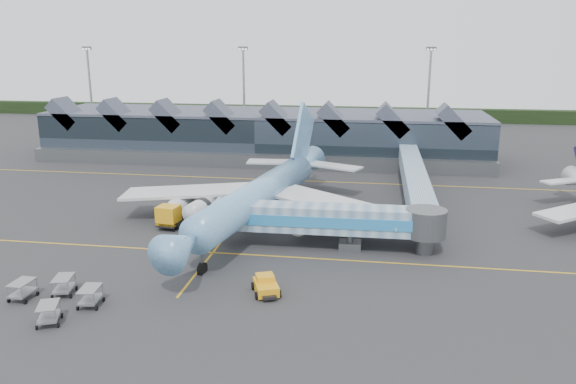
% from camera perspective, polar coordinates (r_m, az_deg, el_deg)
% --- Properties ---
extents(ground, '(260.00, 260.00, 0.00)m').
position_cam_1_polar(ground, '(72.59, -5.86, -3.90)').
color(ground, '#262628').
rests_on(ground, ground).
extents(taxi_stripes, '(120.00, 60.00, 0.01)m').
position_cam_1_polar(taxi_stripes, '(81.83, -4.10, -1.67)').
color(taxi_stripes, gold).
rests_on(taxi_stripes, ground).
extents(tree_line_far, '(260.00, 4.00, 4.00)m').
position_cam_1_polar(tree_line_far, '(178.55, 3.14, 8.04)').
color(tree_line_far, black).
rests_on(tree_line_far, ground).
extents(terminal, '(90.00, 22.25, 12.52)m').
position_cam_1_polar(terminal, '(117.47, -2.47, 5.88)').
color(terminal, black).
rests_on(terminal, ground).
extents(light_masts, '(132.40, 42.56, 22.45)m').
position_cam_1_polar(light_masts, '(129.65, 10.42, 9.89)').
color(light_masts, gray).
rests_on(light_masts, ground).
extents(main_airliner, '(39.84, 46.38, 14.95)m').
position_cam_1_polar(main_airliner, '(73.25, -2.57, -0.07)').
color(main_airliner, '#5F86C1').
rests_on(main_airliner, ground).
extents(jet_bridge, '(26.91, 4.64, 5.32)m').
position_cam_1_polar(jet_bridge, '(65.04, 5.29, -2.89)').
color(jet_bridge, '#698CB0').
rests_on(jet_bridge, ground).
extents(fuel_truck, '(3.97, 10.55, 3.51)m').
position_cam_1_polar(fuel_truck, '(77.01, -10.69, -1.44)').
color(fuel_truck, black).
rests_on(fuel_truck, ground).
extents(pushback_tug, '(3.35, 4.18, 1.68)m').
position_cam_1_polar(pushback_tug, '(54.61, -2.26, -9.50)').
color(pushback_tug, orange).
rests_on(pushback_tug, ground).
extents(baggage_carts, '(8.76, 8.43, 1.77)m').
position_cam_1_polar(baggage_carts, '(56.28, -22.46, -9.66)').
color(baggage_carts, gray).
rests_on(baggage_carts, ground).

